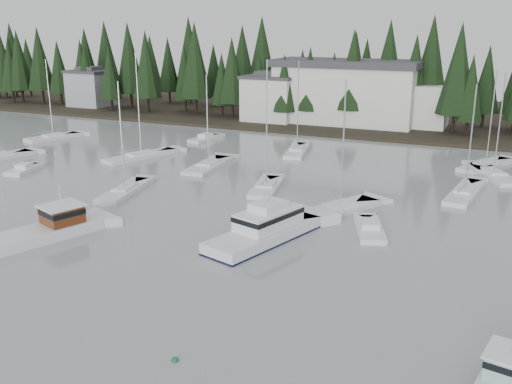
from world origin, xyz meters
TOP-DOWN VIEW (x-y plane):
  - far_shore_land at (0.00, 97.00)m, footprint 240.00×54.00m
  - conifer_treeline at (0.00, 86.00)m, footprint 200.00×22.00m
  - house_west at (-18.00, 79.00)m, footprint 9.54×7.42m
  - house_far_west at (-60.00, 81.00)m, footprint 8.48×7.42m
  - harbor_inn at (-2.96, 82.34)m, footprint 29.50×11.50m
  - lobster_boat_brown at (-13.10, 18.18)m, footprint 7.01×10.38m
  - cabin_cruiser_center at (4.05, 25.14)m, footprint 6.77×12.07m
  - sailboat_2 at (-1.78, 39.07)m, footprint 4.18×8.59m
  - sailboat_4 at (-43.34, 51.52)m, footprint 5.40×9.01m
  - sailboat_6 at (18.20, 45.75)m, footprint 3.68×10.73m
  - sailboat_7 at (-23.16, 46.26)m, footprint 6.06×11.06m
  - sailboat_8 at (-15.07, 31.73)m, footprint 4.16×9.56m
  - sailboat_9 at (7.65, 35.18)m, footprint 6.79×9.25m
  - sailboat_10 at (20.61, 55.15)m, footprint 6.63×10.12m
  - sailboat_11 at (-5.08, 57.80)m, footprint 4.46×9.94m
  - sailboat_12 at (19.55, 59.58)m, footprint 6.58×10.18m
  - sailboat_13 at (-12.31, 45.22)m, footprint 3.60×9.89m
  - runabout_0 at (-31.81, 34.17)m, footprint 3.32×5.73m
  - runabout_1 at (11.58, 30.49)m, footprint 4.21×6.76m
  - runabout_3 at (-21.08, 60.35)m, footprint 3.05×6.65m
  - mooring_buoy_green at (6.64, 6.74)m, footprint 0.43×0.43m

SIDE VIEW (x-z plane):
  - far_shore_land at x=0.00m, z-range -0.50..0.50m
  - conifer_treeline at x=0.00m, z-range -10.00..10.00m
  - mooring_buoy_green at x=6.64m, z-range -0.22..0.22m
  - sailboat_13 at x=-12.31m, z-range -5.94..6.05m
  - sailboat_6 at x=18.20m, z-range -6.00..6.12m
  - sailboat_10 at x=20.61m, z-range -6.24..6.37m
  - sailboat_12 at x=19.55m, z-range -6.20..6.33m
  - sailboat_4 at x=-43.34m, z-range -6.28..6.42m
  - sailboat_8 at x=-15.07m, z-range -6.09..6.22m
  - sailboat_9 at x=7.65m, z-range -6.47..6.60m
  - sailboat_11 at x=-5.08m, z-range -6.47..6.62m
  - sailboat_7 at x=-23.16m, z-range -7.15..7.30m
  - sailboat_2 at x=-1.78m, z-range -7.09..7.28m
  - runabout_1 at x=11.58m, z-range -0.58..0.84m
  - runabout_3 at x=-21.08m, z-range -0.58..0.84m
  - runabout_0 at x=-31.81m, z-range -0.58..0.84m
  - lobster_boat_brown at x=-13.10m, z-range -1.88..2.99m
  - cabin_cruiser_center at x=4.05m, z-range -1.73..3.22m
  - house_far_west at x=-60.00m, z-range 0.28..8.53m
  - house_west at x=-18.00m, z-range 0.28..9.03m
  - harbor_inn at x=-2.96m, z-range 0.33..11.23m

